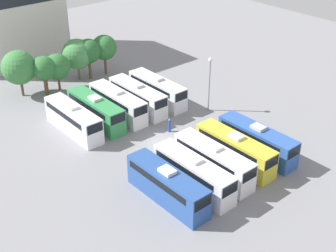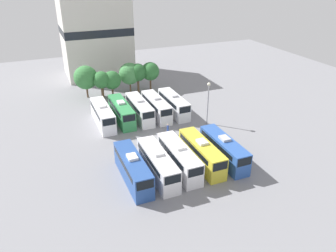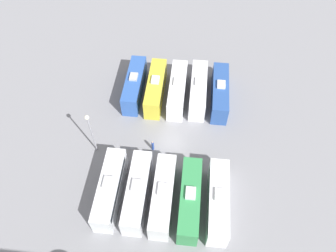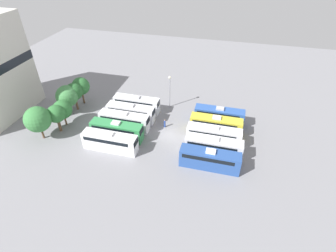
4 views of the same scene
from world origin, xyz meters
The scene contains 20 objects.
ground_plane centered at (0.00, 0.00, 0.00)m, with size 119.91×119.91×0.00m, color gray.
bus_0 centered at (-6.69, -8.94, 1.85)m, with size 2.45×10.13×3.72m.
bus_1 centered at (-3.32, -9.17, 1.85)m, with size 2.45×10.13×3.72m.
bus_2 centered at (-0.08, -8.84, 1.85)m, with size 2.45×10.13×3.72m.
bus_3 centered at (3.35, -8.86, 1.85)m, with size 2.45×10.13×3.72m.
bus_4 centered at (6.77, -9.16, 1.85)m, with size 2.45×10.13×3.72m.
bus_5 centered at (-6.67, 9.18, 1.85)m, with size 2.45×10.13×3.72m.
bus_6 centered at (-3.23, 9.35, 1.85)m, with size 2.45×10.13×3.72m.
bus_7 centered at (0.11, 9.18, 1.85)m, with size 2.45×10.13×3.72m.
bus_8 centered at (3.32, 9.01, 1.85)m, with size 2.45×10.13×3.72m.
bus_9 centered at (6.80, 8.98, 1.85)m, with size 2.45×10.13×3.72m.
worker_person centered at (2.47, 1.34, 0.84)m, with size 0.36×0.36×1.80m.
light_pole centered at (10.38, 2.32, 5.21)m, with size 0.60×0.60×7.66m.
tree_0 centered at (-6.92, 23.26, 4.39)m, with size 4.92×4.92×6.87m.
tree_1 centered at (-4.05, 21.37, 4.04)m, with size 3.54×3.54×5.87m.
tree_2 centered at (-1.90, 21.44, 3.73)m, with size 3.86×3.86×5.68m.
tree_3 centered at (2.44, 22.98, 4.18)m, with size 4.69×4.69×6.53m.
tree_4 centered at (4.05, 22.24, 4.46)m, with size 3.81×3.81×6.40m.
tree_5 centered at (6.91, 22.22, 4.38)m, with size 3.99×3.99×6.40m.
depot_building centered at (-1.23, 38.75, 10.21)m, with size 15.98×12.46×20.26m.
Camera 2 is at (-16.01, -43.47, 25.58)m, focal length 35.00 mm.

